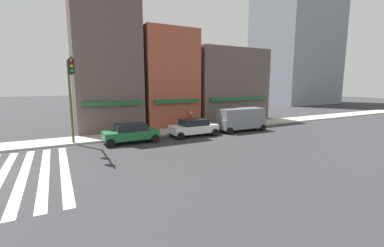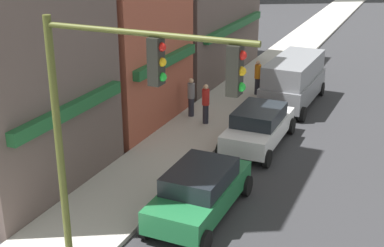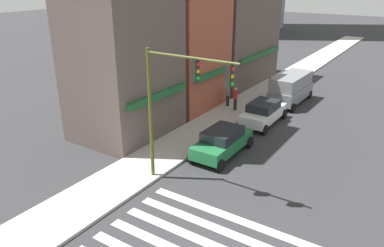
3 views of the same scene
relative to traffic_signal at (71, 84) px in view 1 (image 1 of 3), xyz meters
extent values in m
cube|color=#B2ADA3|center=(-4.87, 2.76, -4.73)|extent=(120.00, 3.00, 0.15)
cube|color=silver|center=(-3.87, -4.74, -4.80)|extent=(0.46, 10.80, 0.01)
cube|color=silver|center=(-2.87, -4.74, -4.80)|extent=(0.46, 10.80, 0.01)
cube|color=silver|center=(-1.87, -4.74, -4.80)|extent=(0.46, 10.80, 0.01)
cube|color=silver|center=(-0.87, -4.74, -4.80)|extent=(0.46, 10.80, 0.01)
cube|color=brown|center=(3.73, 6.76, 2.46)|extent=(6.36, 5.00, 14.52)
cube|color=#1E592D|center=(3.73, 4.11, -1.81)|extent=(5.40, 0.30, 0.40)
cube|color=#9E4C38|center=(10.36, 6.76, 0.56)|extent=(6.06, 5.00, 10.74)
cube|color=#1E592D|center=(10.36, 4.11, -1.81)|extent=(5.15, 0.30, 0.40)
cube|color=brown|center=(18.76, 6.76, -0.22)|extent=(9.76, 5.00, 9.16)
cube|color=#1E592D|center=(18.76, 4.11, -1.81)|extent=(8.30, 0.30, 0.40)
cylinder|color=#474C1E|center=(0.00, 1.66, -1.47)|extent=(0.18, 0.18, 6.67)
cylinder|color=#474C1E|center=(0.00, -0.67, 1.67)|extent=(0.12, 4.65, 0.12)
cube|color=black|center=(0.00, -0.90, 1.14)|extent=(0.32, 0.24, 0.95)
sphere|color=red|center=(0.00, -1.03, 1.44)|extent=(0.18, 0.18, 0.18)
sphere|color=#EAAD14|center=(0.00, -1.03, 1.14)|extent=(0.18, 0.18, 0.18)
sphere|color=green|center=(0.00, -1.03, 0.84)|extent=(0.18, 0.18, 0.18)
cube|color=black|center=(0.00, -2.53, 1.14)|extent=(0.32, 0.24, 0.95)
sphere|color=red|center=(0.00, -2.66, 1.44)|extent=(0.18, 0.18, 0.18)
sphere|color=#EAAD14|center=(0.00, -2.66, 1.14)|extent=(0.18, 0.18, 0.18)
sphere|color=green|center=(0.00, -2.66, 0.84)|extent=(0.18, 0.18, 0.18)
cube|color=#1E6638|center=(4.24, -0.04, -4.12)|extent=(4.40, 1.81, 0.70)
cube|color=black|center=(4.24, -0.04, -3.49)|extent=(2.42, 1.66, 0.55)
cylinder|color=black|center=(2.45, 0.86, -4.47)|extent=(0.68, 0.22, 0.68)
cylinder|color=black|center=(2.45, -0.94, -4.47)|extent=(0.68, 0.22, 0.68)
cylinder|color=black|center=(6.03, 0.86, -4.47)|extent=(0.68, 0.22, 0.68)
cylinder|color=black|center=(6.03, -0.94, -4.47)|extent=(0.68, 0.22, 0.68)
cube|color=white|center=(10.13, -0.04, -4.12)|extent=(4.41, 1.83, 0.70)
cube|color=black|center=(10.13, -0.04, -3.49)|extent=(2.43, 1.67, 0.55)
cylinder|color=black|center=(8.34, 0.86, -4.47)|extent=(0.68, 0.22, 0.68)
cylinder|color=black|center=(8.34, -0.94, -4.47)|extent=(0.68, 0.22, 0.68)
cylinder|color=black|center=(11.92, 0.86, -4.47)|extent=(0.68, 0.22, 0.68)
cylinder|color=black|center=(11.92, -0.94, -4.47)|extent=(0.68, 0.22, 0.68)
cube|color=slate|center=(15.65, -0.04, -3.97)|extent=(5.05, 2.12, 1.00)
cube|color=slate|center=(15.65, -0.04, -2.97)|extent=(4.79, 1.95, 1.00)
cylinder|color=black|center=(13.56, 0.96, -4.47)|extent=(0.68, 0.22, 0.68)
cylinder|color=black|center=(13.56, -1.04, -4.47)|extent=(0.68, 0.22, 0.68)
cylinder|color=black|center=(17.74, 0.96, -4.47)|extent=(0.68, 0.22, 0.68)
cylinder|color=black|center=(17.74, -1.04, -4.47)|extent=(0.68, 0.22, 0.68)
cylinder|color=#23232D|center=(16.07, 1.89, -4.23)|extent=(0.26, 0.26, 0.85)
cylinder|color=orange|center=(16.07, 1.89, -3.46)|extent=(0.32, 0.32, 0.70)
sphere|color=tan|center=(16.07, 1.89, -3.00)|extent=(0.22, 0.22, 0.22)
cylinder|color=#23232D|center=(11.22, 2.70, -4.23)|extent=(0.26, 0.26, 0.85)
cylinder|color=red|center=(11.22, 2.70, -3.46)|extent=(0.32, 0.32, 0.70)
sphere|color=tan|center=(11.22, 2.70, -3.00)|extent=(0.22, 0.22, 0.22)
cylinder|color=#23232D|center=(11.80, 3.65, -4.23)|extent=(0.26, 0.26, 0.85)
cylinder|color=slate|center=(11.80, 3.65, -3.46)|extent=(0.32, 0.32, 0.70)
sphere|color=tan|center=(11.80, 3.65, -3.00)|extent=(0.22, 0.22, 0.22)
camera|label=1|loc=(-1.07, -20.69, 0.06)|focal=24.00mm
camera|label=2|loc=(-8.98, -5.68, 3.75)|focal=50.00mm
camera|label=3|loc=(-13.08, -9.32, 4.89)|focal=35.00mm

